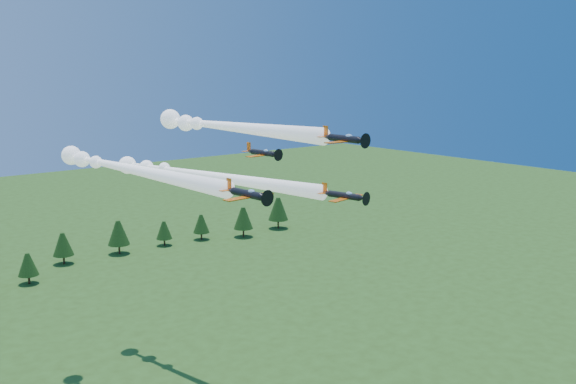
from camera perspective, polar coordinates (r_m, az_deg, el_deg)
plane_lead at (r=110.02m, az=-5.68°, el=5.87°), size 7.78×50.11×3.70m
plane_left at (r=112.99m, az=-14.27°, el=2.10°), size 9.85×59.10×3.70m
plane_right at (r=123.79m, az=-7.90°, el=1.56°), size 17.03×60.30×3.70m
plane_slot at (r=100.14m, az=-2.24°, el=3.49°), size 6.74×7.31×2.36m
treeline at (r=203.93m, az=-17.20°, el=-4.43°), size 173.82×18.10×11.61m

